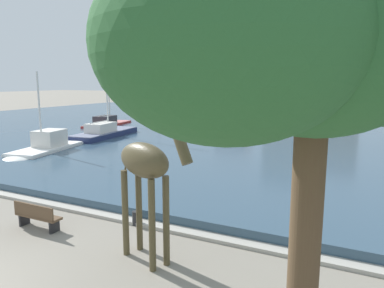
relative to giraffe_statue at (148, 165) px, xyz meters
The scene contains 13 objects.
harbor_water 29.17m from the giraffe_statue, 96.94° to the left, with size 85.64×52.96×0.42m, color #334C60.
quay_edge_coping 4.92m from the giraffe_statue, 148.88° to the left, with size 85.64×0.50×0.12m, color #ADA89E.
giraffe_statue is the anchor object (origin of this frame).
sailboat_white 16.62m from the giraffe_statue, 147.99° to the left, with size 3.29×6.66×5.59m.
sailboat_yellow 39.74m from the giraffe_statue, 121.26° to the left, with size 3.10×7.41×8.88m.
sailboat_navy 21.86m from the giraffe_statue, 132.08° to the left, with size 2.94×8.29×8.67m.
sailboat_red 29.89m from the giraffe_statue, 131.08° to the left, with size 3.33×7.68×7.22m.
shade_tree 6.00m from the giraffe_statue, 31.54° to the right, with size 5.37×4.84×6.70m.
mooring_bollard 3.69m from the giraffe_statue, 133.19° to the left, with size 0.24×0.24×0.50m, color #232326.
park_bench 5.17m from the giraffe_statue, behind, with size 1.80×0.44×0.92m.
townhouse_tall_gabled 62.20m from the giraffe_statue, 107.61° to the left, with size 6.01×5.57×8.84m.
townhouse_wide_warehouse 58.36m from the giraffe_statue, 98.58° to the left, with size 5.62×8.13×13.64m.
townhouse_corner_house 59.35m from the giraffe_statue, 89.10° to the left, with size 5.38×6.58×11.46m.
Camera 1 is at (8.76, -4.09, 4.97)m, focal length 33.87 mm.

